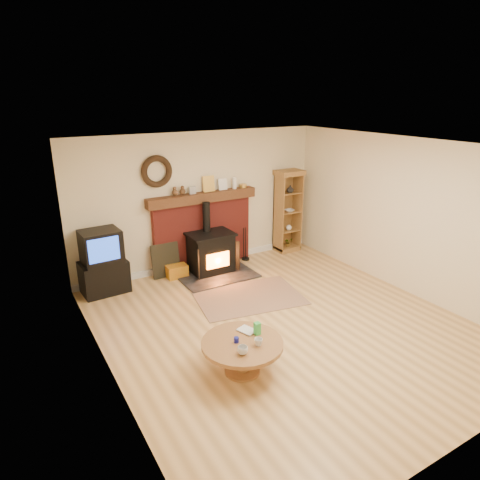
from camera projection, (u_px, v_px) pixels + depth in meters
ground at (283, 324)px, 6.35m from camera, size 5.50×5.50×0.00m
room_shell at (282, 212)px, 5.86m from camera, size 5.02×5.52×2.61m
chimney_breast at (203, 227)px, 8.26m from camera, size 2.20×0.22×1.78m
wood_stove at (211, 254)px, 8.07m from camera, size 1.40×1.00×1.34m
area_rug at (249, 297)px, 7.19m from camera, size 1.92×1.48×0.01m
tv_unit at (103, 263)px, 7.23m from camera, size 0.78×0.57×1.11m
curio_cabinet at (287, 211)px, 9.07m from camera, size 0.56×0.41×1.75m
firelog_box at (177, 271)px, 7.93m from camera, size 0.39×0.25×0.24m
leaning_painting at (166, 260)px, 7.92m from camera, size 0.53×0.14×0.64m
fire_tools at (245, 255)px, 8.77m from camera, size 0.16×0.16×0.70m
coffee_table at (243, 348)px, 5.17m from camera, size 1.00×1.00×0.58m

